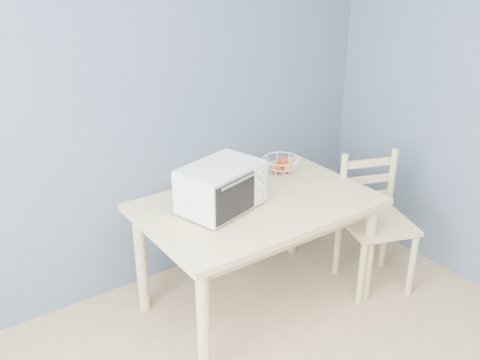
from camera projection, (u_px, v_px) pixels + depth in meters
room at (419, 285)px, 1.50m from camera, size 4.01×4.51×2.61m
dining_table at (257, 216)px, 3.26m from camera, size 1.40×0.90×0.75m
toaster_oven at (219, 188)px, 3.05m from camera, size 0.54×0.45×0.28m
fruit_basket at (281, 165)px, 3.58m from camera, size 0.32×0.32×0.12m
dining_chair at (374, 223)px, 3.59m from camera, size 0.55×0.55×0.91m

